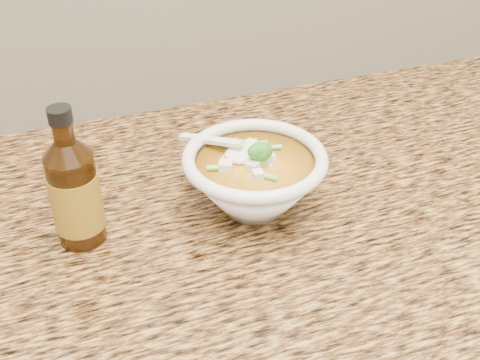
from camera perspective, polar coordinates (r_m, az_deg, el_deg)
name	(u,v)px	position (r m, az deg, el deg)	size (l,w,h in m)	color
counter_slab	(277,212)	(0.82, 3.55, -3.07)	(4.00, 0.68, 0.04)	#A4793C
soup_bowl	(255,180)	(0.77, 1.39, 0.04)	(0.19, 0.19, 0.10)	white
hot_sauce_bottle	(75,193)	(0.73, -15.38, -1.20)	(0.08, 0.08, 0.18)	#3C1F08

